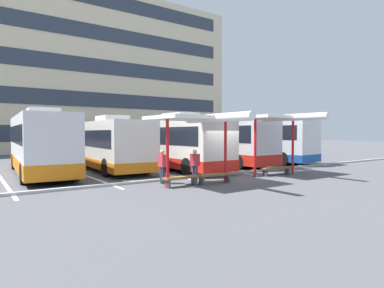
% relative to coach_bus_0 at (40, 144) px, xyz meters
% --- Properties ---
extents(ground_plane, '(160.00, 160.00, 0.00)m').
position_rel_coach_bus_0_xyz_m(ground_plane, '(7.94, -6.87, -1.72)').
color(ground_plane, '#515156').
extents(terminal_building, '(44.68, 15.73, 23.73)m').
position_rel_coach_bus_0_xyz_m(terminal_building, '(7.97, 27.81, 8.77)').
color(terminal_building, beige).
rests_on(terminal_building, ground).
extents(coach_bus_0, '(3.10, 10.76, 3.69)m').
position_rel_coach_bus_0_xyz_m(coach_bus_0, '(0.00, 0.00, 0.00)').
color(coach_bus_0, silver).
rests_on(coach_bus_0, ground).
extents(coach_bus_1, '(3.09, 11.18, 3.45)m').
position_rel_coach_bus_0_xyz_m(coach_bus_1, '(4.07, 0.57, -0.11)').
color(coach_bus_1, silver).
rests_on(coach_bus_1, ground).
extents(coach_bus_2, '(2.58, 11.05, 3.64)m').
position_rel_coach_bus_0_xyz_m(coach_bus_2, '(7.72, -1.50, -0.01)').
color(coach_bus_2, silver).
rests_on(coach_bus_2, ground).
extents(coach_bus_3, '(2.65, 10.88, 3.76)m').
position_rel_coach_bus_0_xyz_m(coach_bus_3, '(12.11, -0.94, 0.04)').
color(coach_bus_3, silver).
rests_on(coach_bus_3, ground).
extents(coach_bus_4, '(3.56, 11.01, 3.83)m').
position_rel_coach_bus_0_xyz_m(coach_bus_4, '(16.17, -0.88, 0.11)').
color(coach_bus_4, silver).
rests_on(coach_bus_4, ground).
extents(lane_stripe_0, '(0.16, 14.00, 0.01)m').
position_rel_coach_bus_0_xyz_m(lane_stripe_0, '(-2.05, -0.45, -1.72)').
color(lane_stripe_0, white).
rests_on(lane_stripe_0, ground).
extents(lane_stripe_1, '(0.16, 14.00, 0.01)m').
position_rel_coach_bus_0_xyz_m(lane_stripe_1, '(1.95, -0.45, -1.72)').
color(lane_stripe_1, white).
rests_on(lane_stripe_1, ground).
extents(lane_stripe_2, '(0.16, 14.00, 0.01)m').
position_rel_coach_bus_0_xyz_m(lane_stripe_2, '(5.95, -0.45, -1.72)').
color(lane_stripe_2, white).
rests_on(lane_stripe_2, ground).
extents(lane_stripe_3, '(0.16, 14.00, 0.01)m').
position_rel_coach_bus_0_xyz_m(lane_stripe_3, '(9.94, -0.45, -1.72)').
color(lane_stripe_3, white).
rests_on(lane_stripe_3, ground).
extents(lane_stripe_4, '(0.16, 14.00, 0.01)m').
position_rel_coach_bus_0_xyz_m(lane_stripe_4, '(13.94, -0.45, -1.72)').
color(lane_stripe_4, white).
rests_on(lane_stripe_4, ground).
extents(lane_stripe_5, '(0.16, 14.00, 0.01)m').
position_rel_coach_bus_0_xyz_m(lane_stripe_5, '(17.94, -0.45, -1.72)').
color(lane_stripe_5, white).
rests_on(lane_stripe_5, ground).
extents(waiting_shelter_0, '(4.27, 4.89, 3.21)m').
position_rel_coach_bus_0_xyz_m(waiting_shelter_0, '(5.27, -8.51, 1.26)').
color(waiting_shelter_0, red).
rests_on(waiting_shelter_0, ground).
extents(bench_0, '(1.76, 0.48, 0.45)m').
position_rel_coach_bus_0_xyz_m(bench_0, '(4.37, -8.19, -1.39)').
color(bench_0, brown).
rests_on(bench_0, ground).
extents(bench_1, '(1.82, 0.51, 0.45)m').
position_rel_coach_bus_0_xyz_m(bench_1, '(6.17, -8.34, -1.38)').
color(bench_1, brown).
rests_on(bench_1, ground).
extents(waiting_shelter_1, '(4.15, 4.63, 3.39)m').
position_rel_coach_bus_0_xyz_m(waiting_shelter_1, '(10.85, -8.17, 1.43)').
color(waiting_shelter_1, red).
rests_on(waiting_shelter_1, ground).
extents(bench_2, '(1.99, 0.65, 0.45)m').
position_rel_coach_bus_0_xyz_m(bench_2, '(10.85, -8.05, -1.38)').
color(bench_2, brown).
rests_on(bench_2, ground).
extents(platform_kerb, '(44.00, 0.24, 0.12)m').
position_rel_coach_bus_0_xyz_m(platform_kerb, '(7.94, -6.28, -1.66)').
color(platform_kerb, '#ADADA8').
rests_on(platform_kerb, ground).
extents(waiting_passenger_0, '(0.38, 0.50, 1.57)m').
position_rel_coach_bus_0_xyz_m(waiting_passenger_0, '(5.70, -7.37, -0.83)').
color(waiting_passenger_0, '#33384C').
rests_on(waiting_passenger_0, ground).
extents(waiting_passenger_1, '(0.23, 0.46, 1.59)m').
position_rel_coach_bus_0_xyz_m(waiting_passenger_1, '(4.06, -7.03, -0.81)').
color(waiting_passenger_1, '#33384C').
rests_on(waiting_passenger_1, ground).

